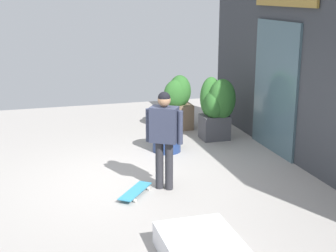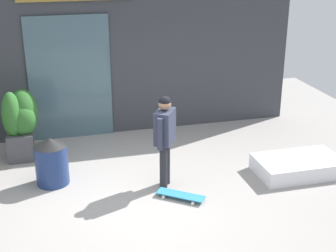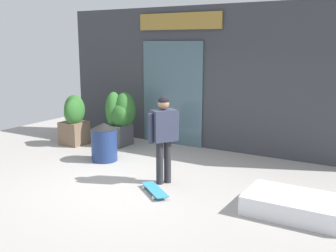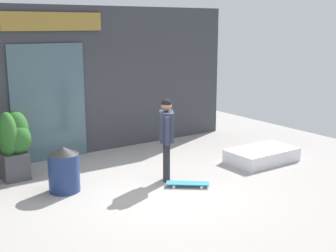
% 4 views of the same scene
% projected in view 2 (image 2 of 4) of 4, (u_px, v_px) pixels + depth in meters
% --- Properties ---
extents(ground_plane, '(12.00, 12.00, 0.00)m').
position_uv_depth(ground_plane, '(144.00, 198.00, 7.93)').
color(ground_plane, '#9E9993').
extents(building_facade, '(7.92, 0.31, 3.38)m').
position_uv_depth(building_facade, '(109.00, 55.00, 10.11)').
color(building_facade, '#383A3F').
rests_on(building_facade, ground_plane).
extents(skateboarder, '(0.45, 0.53, 1.60)m').
position_uv_depth(skateboarder, '(165.00, 133.00, 7.99)').
color(skateboarder, '#28282D').
rests_on(skateboarder, ground_plane).
extents(skateboard, '(0.77, 0.66, 0.08)m').
position_uv_depth(skateboard, '(181.00, 195.00, 7.89)').
color(skateboard, teal).
rests_on(skateboard, ground_plane).
extents(planter_box_left, '(0.66, 0.70, 1.35)m').
position_uv_depth(planter_box_left, '(20.00, 121.00, 9.15)').
color(planter_box_left, '#47474C').
rests_on(planter_box_left, ground_plane).
extents(trash_bin, '(0.57, 0.57, 0.84)m').
position_uv_depth(trash_bin, '(51.00, 161.00, 8.26)').
color(trash_bin, navy).
rests_on(trash_bin, ground_plane).
extents(snow_ledge, '(1.52, 0.90, 0.29)m').
position_uv_depth(snow_ledge, '(298.00, 166.00, 8.71)').
color(snow_ledge, white).
rests_on(snow_ledge, ground_plane).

